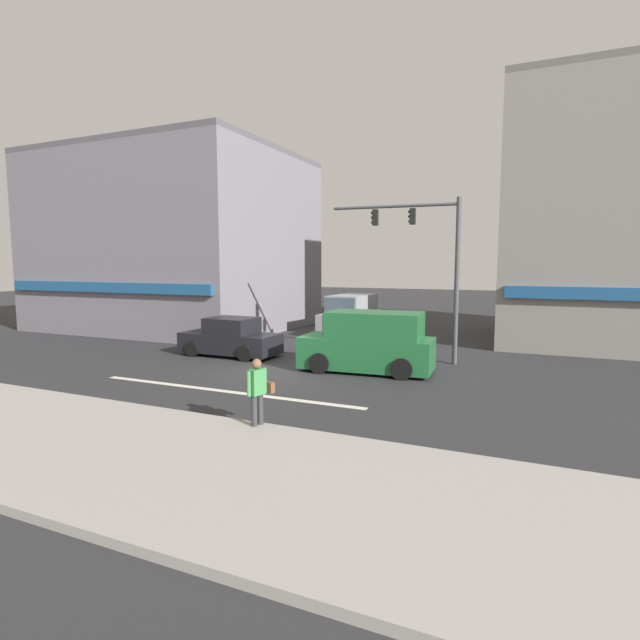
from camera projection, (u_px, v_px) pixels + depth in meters
The scene contains 10 objects.
ground_plane at pixel (280, 369), 18.00m from camera, with size 120.00×120.00×0.00m, color #2B2B2D.
lane_marking_stripe at pixel (223, 391), 14.82m from camera, with size 9.00×0.24×0.01m, color silver.
sidewalk_curb at pixel (81, 443), 10.29m from camera, with size 40.00×5.00×0.16m, color #9E9993.
building_left_block at pixel (178, 243), 29.89m from camera, with size 13.95×11.33×10.05m.
utility_pole_near_left at pixel (184, 262), 25.41m from camera, with size 1.40×0.22×7.44m.
traffic_light_mast at pixel (431, 253), 18.70m from camera, with size 4.88×0.52×6.20m.
van_crossing_center at pixel (351, 315), 26.87m from camera, with size 2.17×4.67×2.11m.
sedan_crossing_rightbound at pixel (230, 339), 20.51m from camera, with size 4.12×1.91×1.58m.
van_parked_curbside at pixel (369, 343), 17.44m from camera, with size 4.73×2.31×2.11m.
pedestrian_foreground_with_bag at pixel (258, 390), 11.13m from camera, with size 0.44×0.67×1.67m.
Camera 1 is at (8.58, -15.53, 3.76)m, focal length 28.00 mm.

